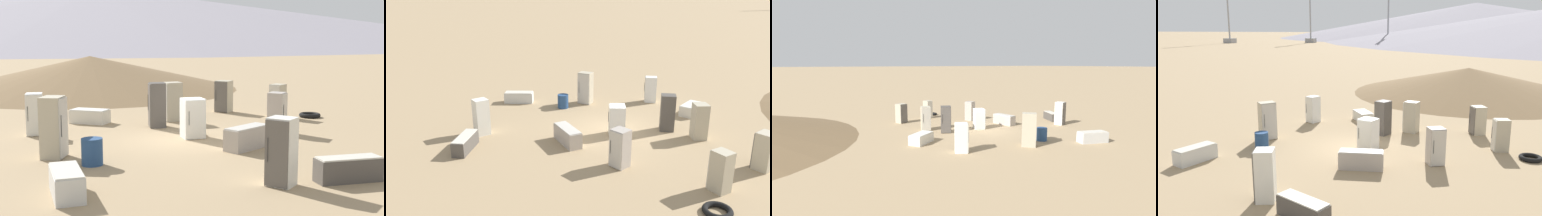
# 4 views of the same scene
# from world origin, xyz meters

# --- Properties ---
(ground_plane) EXTENTS (1000.00, 1000.00, 0.00)m
(ground_plane) POSITION_xyz_m (0.00, 0.00, 0.00)
(ground_plane) COLOR #9E8460
(discarded_fridge_0) EXTENTS (1.22, 1.85, 0.66)m
(discarded_fridge_0) POSITION_xyz_m (7.01, 0.28, 0.33)
(discarded_fridge_0) COLOR #4C4742
(discarded_fridge_0) RESTS_ON ground_plane
(discarded_fridge_1) EXTENTS (0.80, 0.88, 1.70)m
(discarded_fridge_1) POSITION_xyz_m (-3.57, 2.17, 0.85)
(discarded_fridge_1) COLOR #B2A88E
(discarded_fridge_1) RESTS_ON ground_plane
(discarded_fridge_2) EXTENTS (1.77, 1.57, 0.60)m
(discarded_fridge_2) POSITION_xyz_m (-5.26, -0.98, 0.30)
(discarded_fridge_2) COLOR beige
(discarded_fridge_2) RESTS_ON ground_plane
(discarded_fridge_3) EXTENTS (0.82, 0.82, 1.77)m
(discarded_fridge_3) POSITION_xyz_m (6.19, -1.41, 0.88)
(discarded_fridge_3) COLOR silver
(discarded_fridge_3) RESTS_ON ground_plane
(discarded_fridge_4) EXTENTS (1.02, 1.02, 1.93)m
(discarded_fridge_4) POSITION_xyz_m (-0.23, -4.76, 0.96)
(discarded_fridge_4) COLOR #B2A88E
(discarded_fridge_4) RESTS_ON ground_plane
(discarded_fridge_5) EXTENTS (1.86, 1.20, 0.66)m
(discarded_fridge_5) POSITION_xyz_m (3.66, -6.13, 0.33)
(discarded_fridge_5) COLOR silver
(discarded_fridge_5) RESTS_ON ground_plane
(discarded_fridge_6) EXTENTS (0.84, 0.85, 1.57)m
(discarded_fridge_6) POSITION_xyz_m (1.17, 3.77, 0.79)
(discarded_fridge_6) COLOR #A89E93
(discarded_fridge_6) RESTS_ON ground_plane
(discarded_fridge_7) EXTENTS (0.90, 1.88, 0.76)m
(discarded_fridge_7) POSITION_xyz_m (2.52, 0.90, 0.38)
(discarded_fridge_7) COLOR #A89E93
(discarded_fridge_7) RESTS_ON ground_plane
(discarded_fridge_8) EXTENTS (0.90, 0.89, 1.83)m
(discarded_fridge_8) POSITION_xyz_m (-2.69, 0.77, 0.92)
(discarded_fridge_8) COLOR #4C4742
(discarded_fridge_8) RESTS_ON ground_plane
(discarded_fridge_9) EXTENTS (0.89, 0.88, 1.53)m
(discarded_fridge_9) POSITION_xyz_m (-4.14, 5.65, 0.76)
(discarded_fridge_9) COLOR #B2A88E
(discarded_fridge_9) RESTS_ON ground_plane
(discarded_fridge_10) EXTENTS (0.69, 0.79, 1.52)m
(discarded_fridge_10) POSITION_xyz_m (-1.43, 6.55, 0.76)
(discarded_fridge_10) COLOR #B2A88E
(discarded_fridge_10) RESTS_ON ground_plane
(discarded_fridge_11) EXTENTS (0.90, 0.84, 1.59)m
(discarded_fridge_11) POSITION_xyz_m (-4.17, -3.83, 0.80)
(discarded_fridge_11) COLOR white
(discarded_fridge_11) RESTS_ON ground_plane
(discarded_fridge_12) EXTENTS (0.97, 0.98, 1.47)m
(discarded_fridge_12) POSITION_xyz_m (-0.05, 0.58, 0.73)
(discarded_fridge_12) COLOR white
(discarded_fridge_12) RESTS_ON ground_plane
(scrap_tire) EXTENTS (0.97, 0.97, 0.19)m
(scrap_tire) POSITION_xyz_m (-0.51, 7.73, 0.10)
(scrap_tire) COLOR black
(scrap_tire) RESTS_ON ground_plane
(rusty_barrel) EXTENTS (0.63, 0.63, 0.81)m
(rusty_barrel) POSITION_xyz_m (1.33, -4.26, 0.40)
(rusty_barrel) COLOR navy
(rusty_barrel) RESTS_ON ground_plane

